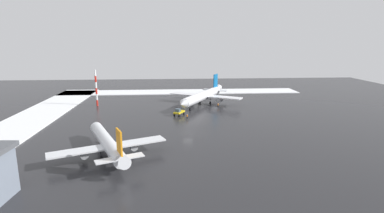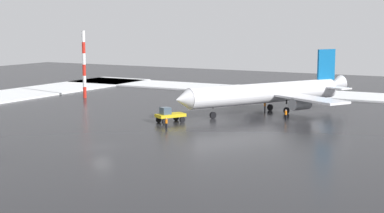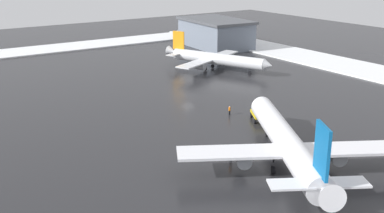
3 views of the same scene
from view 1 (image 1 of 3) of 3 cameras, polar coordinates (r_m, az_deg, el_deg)
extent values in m
plane|color=#232326|center=(83.66, -0.80, -5.04)|extent=(240.00, 240.00, 0.00)
cube|color=white|center=(95.15, -32.57, -4.78)|extent=(152.00, 16.00, 0.34)
cube|color=white|center=(148.85, -2.23, 2.80)|extent=(14.00, 116.00, 0.34)
cylinder|color=white|center=(118.48, 1.94, 1.97)|extent=(28.48, 18.31, 3.49)
cone|color=white|center=(103.77, -1.78, 0.47)|extent=(3.78, 4.10, 3.32)
cone|color=white|center=(133.74, 4.87, 3.41)|extent=(4.66, 4.40, 3.40)
cube|color=white|center=(118.31, 6.28, 1.74)|extent=(10.54, 13.83, 0.37)
cylinder|color=gray|center=(118.71, 5.25, 1.29)|extent=(4.05, 3.51, 2.05)
cube|color=white|center=(124.82, -1.03, 2.37)|extent=(10.54, 13.83, 0.37)
cylinder|color=gray|center=(123.65, -0.28, 1.80)|extent=(4.05, 3.51, 2.05)
cube|color=#0C5999|center=(130.91, 4.51, 4.90)|extent=(3.75, 2.36, 5.75)
cube|color=white|center=(130.24, 5.71, 3.06)|extent=(4.76, 5.60, 0.25)
cube|color=white|center=(132.44, 3.21, 3.26)|extent=(4.76, 5.60, 0.25)
cylinder|color=black|center=(109.20, -0.36, 0.25)|extent=(0.25, 0.25, 0.72)
cylinder|color=black|center=(109.52, -0.35, -0.51)|extent=(1.16, 0.87, 1.13)
cylinder|color=black|center=(120.69, 3.51, 1.41)|extent=(0.25, 0.25, 0.72)
cylinder|color=black|center=(120.98, 3.50, 0.72)|extent=(1.16, 0.87, 1.13)
cylinder|color=black|center=(122.43, 1.55, 1.59)|extent=(0.25, 0.25, 0.72)
cylinder|color=black|center=(122.72, 1.55, 0.90)|extent=(1.16, 0.87, 1.13)
cylinder|color=silver|center=(70.07, -15.94, -6.49)|extent=(24.57, 12.86, 2.89)
cone|color=silver|center=(83.07, -17.91, -3.64)|extent=(2.97, 3.34, 2.75)
cone|color=silver|center=(57.09, -13.03, -10.18)|extent=(3.77, 3.47, 2.82)
cube|color=silver|center=(66.85, -21.38, -8.04)|extent=(7.85, 11.64, 0.31)
cylinder|color=gray|center=(67.70, -19.92, -8.44)|extent=(3.33, 2.72, 1.70)
cube|color=silver|center=(69.40, -9.81, -6.59)|extent=(7.85, 11.64, 0.31)
cylinder|color=gray|center=(69.61, -11.24, -7.33)|extent=(3.33, 2.72, 1.70)
cube|color=orange|center=(57.85, -13.70, -6.58)|extent=(3.24, 1.64, 4.77)
cube|color=silver|center=(58.67, -16.02, -9.90)|extent=(3.66, 4.63, 0.20)
cube|color=silver|center=(59.74, -11.17, -9.23)|extent=(3.66, 4.63, 0.20)
cylinder|color=black|center=(78.84, -17.23, -5.42)|extent=(0.20, 0.20, 0.60)
cylinder|color=black|center=(79.21, -17.17, -6.28)|extent=(0.98, 0.65, 0.94)
cylinder|color=black|center=(67.81, -16.98, -8.35)|extent=(0.20, 0.20, 0.60)
cylinder|color=black|center=(68.25, -16.92, -9.32)|extent=(0.98, 0.65, 0.94)
cylinder|color=black|center=(68.49, -13.88, -7.95)|extent=(0.20, 0.20, 0.60)
cylinder|color=black|center=(68.93, -13.83, -8.91)|extent=(0.98, 0.65, 0.94)
cube|color=gold|center=(102.71, -2.46, -1.06)|extent=(5.09, 4.17, 0.50)
cube|color=#3F5160|center=(101.74, -2.70, -0.73)|extent=(1.96, 1.99, 1.10)
cylinder|color=black|center=(101.05, -2.38, -1.70)|extent=(0.94, 0.72, 0.90)
cylinder|color=black|center=(101.96, -3.37, -1.58)|extent=(0.94, 0.72, 0.90)
cylinder|color=black|center=(103.82, -1.55, -1.30)|extent=(0.94, 0.72, 0.90)
cylinder|color=black|center=(104.71, -2.52, -1.19)|extent=(0.94, 0.72, 0.90)
cylinder|color=black|center=(122.07, 1.20, 0.78)|extent=(0.16, 0.16, 0.85)
cylinder|color=black|center=(121.94, 1.27, 0.76)|extent=(0.16, 0.16, 0.85)
cylinder|color=orange|center=(121.86, 1.24, 1.11)|extent=(0.36, 0.36, 0.62)
sphere|color=tan|center=(121.77, 1.24, 1.31)|extent=(0.24, 0.24, 0.24)
cylinder|color=black|center=(115.16, 5.03, 0.02)|extent=(0.16, 0.16, 0.85)
cylinder|color=black|center=(115.19, 4.94, 0.02)|extent=(0.16, 0.16, 0.85)
cylinder|color=orange|center=(115.02, 4.99, 0.38)|extent=(0.36, 0.36, 0.62)
sphere|color=tan|center=(114.93, 5.00, 0.59)|extent=(0.24, 0.24, 0.24)
cylinder|color=black|center=(97.89, -0.99, -2.17)|extent=(0.16, 0.16, 0.85)
cylinder|color=black|center=(97.88, -0.88, -2.17)|extent=(0.16, 0.16, 0.85)
cylinder|color=orange|center=(97.70, -0.94, -1.75)|extent=(0.36, 0.36, 0.62)
sphere|color=tan|center=(97.60, -0.94, -1.51)|extent=(0.24, 0.24, 0.24)
cylinder|color=red|center=(123.39, -17.61, 0.67)|extent=(0.70, 0.70, 2.35)
cylinder|color=white|center=(122.95, -17.68, 1.74)|extent=(0.70, 0.70, 2.35)
cylinder|color=red|center=(122.56, -17.75, 2.82)|extent=(0.70, 0.70, 2.35)
cylinder|color=white|center=(122.21, -17.82, 3.91)|extent=(0.70, 0.70, 2.35)
cylinder|color=red|center=(121.90, -17.90, 5.00)|extent=(0.70, 0.70, 2.35)
cylinder|color=white|center=(121.65, -17.97, 6.10)|extent=(0.70, 0.70, 2.35)
camera|label=2|loc=(55.24, 62.28, -4.10)|focal=55.00mm
camera|label=3|loc=(170.08, 16.17, 12.94)|focal=45.00mm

